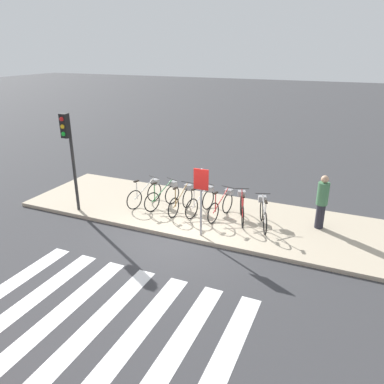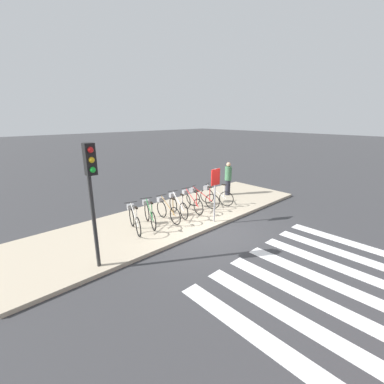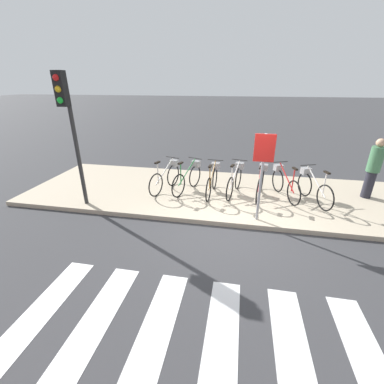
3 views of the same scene
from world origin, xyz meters
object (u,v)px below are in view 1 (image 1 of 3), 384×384
object	(u,v)px
parked_bicycle_6	(263,213)
pedestrian	(322,201)
parked_bicycle_1	(164,195)
parked_bicycle_0	(147,193)
parked_bicycle_3	(202,201)
sign_post	(201,191)
parked_bicycle_5	(242,207)
parked_bicycle_4	(222,204)
traffic_light	(68,142)
parked_bicycle_2	(182,199)

from	to	relation	value
parked_bicycle_6	pedestrian	size ratio (longest dim) A/B	0.91
parked_bicycle_1	parked_bicycle_0	bearing A→B (deg)	-175.30
parked_bicycle_3	sign_post	bearing A→B (deg)	-68.75
parked_bicycle_0	parked_bicycle_5	xyz separation A→B (m)	(3.41, 0.13, 0.00)
parked_bicycle_1	sign_post	xyz separation A→B (m)	(1.96, -1.46, 0.96)
parked_bicycle_3	parked_bicycle_6	world-z (taller)	same
parked_bicycle_4	parked_bicycle_3	bearing A→B (deg)	177.58
parked_bicycle_5	pedestrian	world-z (taller)	pedestrian
parked_bicycle_5	pedestrian	xyz separation A→B (m)	(2.34, 0.39, 0.44)
parked_bicycle_0	parked_bicycle_6	size ratio (longest dim) A/B	1.02
parked_bicycle_4	sign_post	xyz separation A→B (m)	(-0.14, -1.47, 0.96)
parked_bicycle_4	traffic_light	size ratio (longest dim) A/B	0.49
parked_bicycle_2	parked_bicycle_4	size ratio (longest dim) A/B	1.01
parked_bicycle_2	traffic_light	xyz separation A→B (m)	(-3.29, -1.40, 1.92)
parked_bicycle_3	parked_bicycle_2	bearing A→B (deg)	-166.76
parked_bicycle_3	traffic_light	distance (m)	4.65
parked_bicycle_3	parked_bicycle_0	bearing A→B (deg)	-177.26
parked_bicycle_0	parked_bicycle_1	world-z (taller)	same
parked_bicycle_2	parked_bicycle_4	bearing A→B (deg)	5.09
parked_bicycle_0	parked_bicycle_6	world-z (taller)	same
parked_bicycle_1	pedestrian	world-z (taller)	pedestrian
parked_bicycle_3	parked_bicycle_4	size ratio (longest dim) A/B	0.99
parked_bicycle_6	traffic_light	size ratio (longest dim) A/B	0.47
traffic_light	parked_bicycle_5	bearing A→B (deg)	16.65
parked_bicycle_2	parked_bicycle_3	distance (m)	0.66
parked_bicycle_0	traffic_light	size ratio (longest dim) A/B	0.48
parked_bicycle_1	traffic_light	world-z (taller)	traffic_light
parked_bicycle_4	traffic_light	world-z (taller)	traffic_light
parked_bicycle_0	traffic_light	xyz separation A→B (m)	(-1.89, -1.46, 1.92)
parked_bicycle_6	sign_post	bearing A→B (deg)	-137.88
parked_bicycle_1	parked_bicycle_2	world-z (taller)	same
parked_bicycle_1	sign_post	size ratio (longest dim) A/B	0.75
parked_bicycle_5	pedestrian	bearing A→B (deg)	9.58
parked_bicycle_3	sign_post	world-z (taller)	sign_post
parked_bicycle_3	pedestrian	xyz separation A→B (m)	(3.70, 0.42, 0.44)
traffic_light	parked_bicycle_1	bearing A→B (deg)	30.57
parked_bicycle_4	parked_bicycle_6	bearing A→B (deg)	-4.61
sign_post	parked_bicycle_2	bearing A→B (deg)	132.36
traffic_light	parked_bicycle_0	bearing A→B (deg)	37.61
pedestrian	parked_bicycle_3	bearing A→B (deg)	-173.46
parked_bicycle_0	sign_post	distance (m)	3.13
parked_bicycle_4	pedestrian	world-z (taller)	pedestrian
parked_bicycle_0	parked_bicycle_5	bearing A→B (deg)	2.15
sign_post	parked_bicycle_0	bearing A→B (deg)	151.89
parked_bicycle_0	parked_bicycle_1	distance (m)	0.67
parked_bicycle_2	parked_bicycle_3	size ratio (longest dim) A/B	1.02
parked_bicycle_1	sign_post	bearing A→B (deg)	-36.67
parked_bicycle_1	parked_bicycle_2	distance (m)	0.74
parked_bicycle_0	pedestrian	size ratio (longest dim) A/B	0.93
parked_bicycle_0	parked_bicycle_1	xyz separation A→B (m)	(0.67, 0.05, 0.00)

